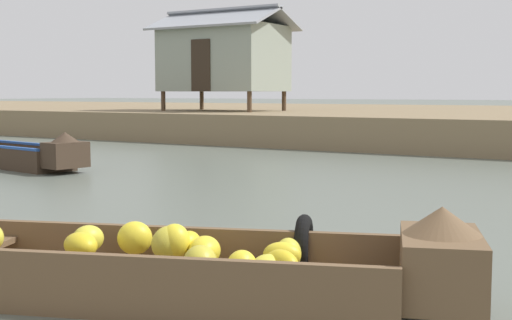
{
  "coord_description": "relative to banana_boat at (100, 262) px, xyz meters",
  "views": [
    {
      "loc": [
        4.46,
        1.3,
        1.6
      ],
      "look_at": [
        0.31,
        8.04,
        0.84
      ],
      "focal_mm": 49.08,
      "sensor_mm": 36.0,
      "label": 1
    }
  ],
  "objects": [
    {
      "name": "ground_plane",
      "position": [
        -0.57,
        4.73,
        -0.27
      ],
      "size": [
        300.0,
        300.0,
        0.0
      ],
      "primitive_type": "plane",
      "color": "#596056"
    },
    {
      "name": "banana_boat",
      "position": [
        0.0,
        0.0,
        0.0
      ],
      "size": [
        5.88,
        3.01,
        0.8
      ],
      "color": "brown",
      "rests_on": "ground"
    },
    {
      "name": "cargo_boat_upstream",
      "position": [
        -8.63,
        6.12,
        0.03
      ],
      "size": [
        4.78,
        1.49,
        0.83
      ],
      "color": "#3D2D21",
      "rests_on": "ground"
    },
    {
      "name": "stilt_house_left",
      "position": [
        -10.59,
        17.29,
        2.63
      ],
      "size": [
        4.83,
        3.28,
        3.7
      ],
      "color": "#4C3826",
      "rests_on": "riverbank_strip"
    }
  ]
}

